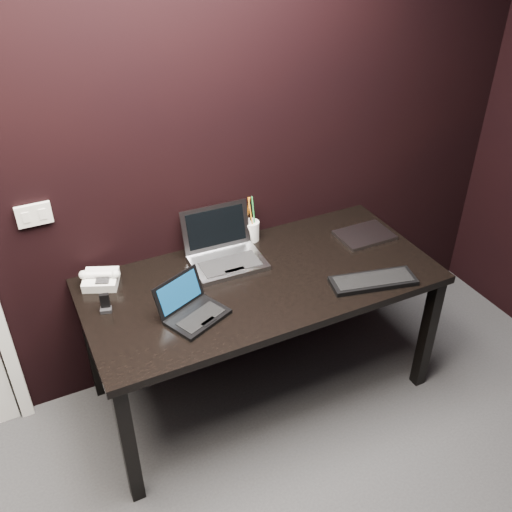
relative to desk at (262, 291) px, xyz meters
name	(u,v)px	position (x,y,z in m)	size (l,w,h in m)	color
wall_back	(165,150)	(-0.30, 0.40, 0.64)	(4.00, 4.00, 0.00)	black
wall_switch	(34,215)	(-0.92, 0.39, 0.46)	(0.15, 0.02, 0.10)	silver
desk	(262,291)	(0.00, 0.00, 0.00)	(1.70, 0.80, 0.74)	black
netbook	(192,310)	(-0.40, -0.12, 0.11)	(0.32, 0.31, 0.16)	black
silver_laptop	(225,253)	(-0.10, 0.21, 0.12)	(0.36, 0.33, 0.24)	gray
ext_keyboard	(373,281)	(0.46, -0.27, 0.09)	(0.43, 0.23, 0.03)	black
closed_laptop	(364,235)	(0.66, 0.09, 0.09)	(0.29, 0.21, 0.02)	#96969B
desk_phone	(101,279)	(-0.71, 0.28, 0.11)	(0.20, 0.19, 0.09)	silver
mobile_phone	(105,305)	(-0.73, 0.08, 0.11)	(0.06, 0.05, 0.09)	black
pen_cup	(251,230)	(0.10, 0.34, 0.14)	(0.09, 0.09, 0.25)	white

